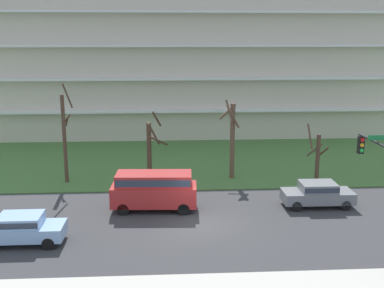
% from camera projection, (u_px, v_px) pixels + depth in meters
% --- Properties ---
extents(ground, '(160.00, 160.00, 0.00)m').
position_uv_depth(ground, '(200.00, 224.00, 26.85)').
color(ground, '#38383A').
extents(grass_lawn_strip, '(80.00, 16.00, 0.08)m').
position_uv_depth(grass_lawn_strip, '(188.00, 161.00, 40.46)').
color(grass_lawn_strip, '#477238').
rests_on(grass_lawn_strip, ground).
extents(apartment_building, '(46.68, 13.23, 19.28)m').
position_uv_depth(apartment_building, '(181.00, 45.00, 52.08)').
color(apartment_building, beige).
rests_on(apartment_building, ground).
extents(tree_far_left, '(0.86, 1.27, 7.38)m').
position_uv_depth(tree_far_left, '(65.00, 136.00, 33.68)').
color(tree_far_left, '#4C3828').
rests_on(tree_far_left, ground).
extents(tree_left, '(1.59, 1.84, 5.30)m').
position_uv_depth(tree_left, '(151.00, 147.00, 34.72)').
color(tree_left, '#4C3828').
rests_on(tree_left, ground).
extents(tree_center, '(1.48, 1.62, 6.01)m').
position_uv_depth(tree_center, '(232.00, 138.00, 34.82)').
color(tree_center, brown).
rests_on(tree_center, ground).
extents(tree_right, '(1.46, 1.43, 4.31)m').
position_uv_depth(tree_right, '(317.00, 156.00, 34.20)').
color(tree_right, '#4C3828').
rests_on(tree_right, ground).
extents(van_red_near_left, '(5.29, 2.26, 2.36)m').
position_uv_depth(van_red_near_left, '(154.00, 188.00, 28.82)').
color(van_red_near_left, '#B22828').
rests_on(van_red_near_left, ground).
extents(sedan_blue_center_left, '(4.41, 1.82, 1.57)m').
position_uv_depth(sedan_blue_center_left, '(21.00, 228.00, 24.17)').
color(sedan_blue_center_left, '#8CB2E0').
rests_on(sedan_blue_center_left, ground).
extents(sedan_gray_center_right, '(4.41, 1.83, 1.57)m').
position_uv_depth(sedan_gray_center_right, '(318.00, 193.00, 29.52)').
color(sedan_gray_center_right, slate).
rests_on(sedan_gray_center_right, ground).
extents(traffic_signal_mast, '(0.90, 4.64, 6.01)m').
position_uv_depth(traffic_signal_mast, '(383.00, 180.00, 21.50)').
color(traffic_signal_mast, black).
rests_on(traffic_signal_mast, ground).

